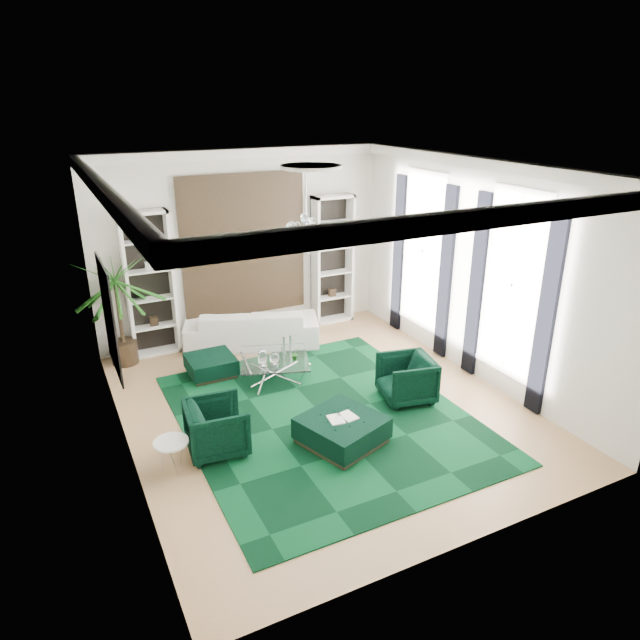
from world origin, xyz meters
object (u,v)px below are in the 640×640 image
coffee_table (275,368)px  ottoman_side (211,366)px  armchair_right (406,379)px  ottoman_front (342,431)px  palm (117,296)px  side_table (172,456)px  armchair_left (217,428)px  sofa (252,327)px

coffee_table → ottoman_side: bearing=146.5°
coffee_table → ottoman_side: size_ratio=1.45×
ottoman_side → armchair_right: bearing=-41.4°
ottoman_side → ottoman_front: 3.17m
palm → ottoman_side: bearing=-42.9°
side_table → coffee_table: bearing=40.0°
armchair_left → palm: 3.77m
coffee_table → side_table: 2.95m
armchair_left → ottoman_side: size_ratio=1.03×
sofa → ottoman_side: (-1.14, -0.97, -0.21)m
ottoman_front → side_table: bearing=169.3°
armchair_left → palm: size_ratio=0.31×
armchair_right → ottoman_front: bearing=-55.0°
ottoman_front → palm: palm is taller
ottoman_side → palm: palm is taller
sofa → armchair_left: size_ratio=3.17×
ottoman_side → coffee_table: bearing=-33.5°
palm → armchair_right: bearing=-41.9°
sofa → palm: size_ratio=0.99×
armchair_right → coffee_table: bearing=-123.3°
armchair_left → ottoman_side: armchair_left is taller
sofa → ottoman_side: sofa is taller
armchair_right → ottoman_side: (-2.63, 2.32, -0.20)m
ottoman_front → side_table: size_ratio=2.24×
coffee_table → ottoman_front: size_ratio=1.13×
ottoman_side → side_table: (-1.28, -2.54, 0.04)m
ottoman_side → sofa: bearing=40.2°
ottoman_side → side_table: side_table is taller
ottoman_side → ottoman_front: ottoman_front is taller
armchair_right → ottoman_side: armchair_right is taller
ottoman_front → side_table: 2.38m
armchair_left → ottoman_side: (0.60, 2.36, -0.20)m
sofa → coffee_table: sofa is taller
armchair_right → palm: bearing=-119.9°
armchair_right → palm: palm is taller
palm → coffee_table: bearing=-39.2°
side_table → sofa: bearing=55.4°
coffee_table → palm: 3.16m
sofa → coffee_table: 1.63m
armchair_right → side_table: 3.92m
sofa → armchair_left: (-1.74, -3.33, -0.01)m
ottoman_front → armchair_left: bearing=159.3°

